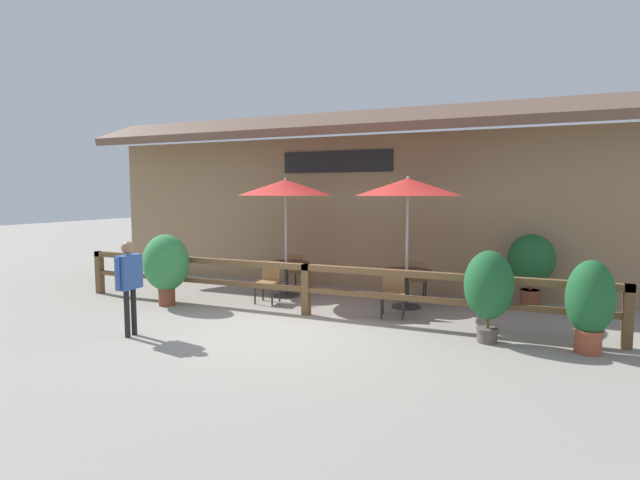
% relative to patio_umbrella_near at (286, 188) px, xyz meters
% --- Properties ---
extents(ground_plane, '(60.00, 60.00, 0.00)m').
position_rel_patio_umbrella_near_xyz_m(ground_plane, '(1.12, -2.43, -2.37)').
color(ground_plane, gray).
extents(building_facade, '(14.28, 1.49, 4.23)m').
position_rel_patio_umbrella_near_xyz_m(building_facade, '(1.12, 1.68, -0.20)').
color(building_facade, '#997A56').
rests_on(building_facade, ground).
extents(patio_railing, '(10.40, 0.14, 0.95)m').
position_rel_patio_umbrella_near_xyz_m(patio_railing, '(1.12, -1.38, -1.67)').
color(patio_railing, brown).
rests_on(patio_railing, ground).
extents(patio_umbrella_near, '(2.05, 2.05, 2.58)m').
position_rel_patio_umbrella_near_xyz_m(patio_umbrella_near, '(0.00, 0.00, 0.00)').
color(patio_umbrella_near, '#B7B2A8').
rests_on(patio_umbrella_near, ground).
extents(dining_table_near, '(1.03, 1.03, 0.74)m').
position_rel_patio_umbrella_near_xyz_m(dining_table_near, '(-0.00, -0.00, -1.77)').
color(dining_table_near, '#4C3826').
rests_on(dining_table_near, ground).
extents(chair_near_streetside, '(0.45, 0.45, 0.84)m').
position_rel_patio_umbrella_near_xyz_m(chair_near_streetside, '(-0.04, -0.72, -1.90)').
color(chair_near_streetside, olive).
rests_on(chair_near_streetside, ground).
extents(chair_near_wallside, '(0.44, 0.44, 0.84)m').
position_rel_patio_umbrella_near_xyz_m(chair_near_wallside, '(-0.08, 0.71, -1.90)').
color(chair_near_wallside, olive).
rests_on(chair_near_wallside, ground).
extents(patio_umbrella_middle, '(2.05, 2.05, 2.58)m').
position_rel_patio_umbrella_near_xyz_m(patio_umbrella_middle, '(2.69, -0.05, 0.00)').
color(patio_umbrella_middle, '#B7B2A8').
rests_on(patio_umbrella_middle, ground).
extents(dining_table_middle, '(1.03, 1.03, 0.74)m').
position_rel_patio_umbrella_near_xyz_m(dining_table_middle, '(2.69, -0.05, -1.77)').
color(dining_table_middle, '#4C3826').
rests_on(dining_table_middle, ground).
extents(chair_middle_streetside, '(0.50, 0.50, 0.84)m').
position_rel_patio_umbrella_near_xyz_m(chair_middle_streetside, '(2.63, -0.85, -1.90)').
color(chair_middle_streetside, olive).
rests_on(chair_middle_streetside, ground).
extents(chair_middle_wallside, '(0.45, 0.45, 0.84)m').
position_rel_patio_umbrella_near_xyz_m(chair_middle_wallside, '(2.69, 0.75, -1.90)').
color(chair_middle_wallside, olive).
rests_on(chair_middle_wallside, ground).
extents(potted_plant_tall_tropical, '(0.65, 0.58, 1.33)m').
position_rel_patio_umbrella_near_xyz_m(potted_plant_tall_tropical, '(5.71, -1.82, -1.64)').
color(potted_plant_tall_tropical, '#9E4C33').
rests_on(potted_plant_tall_tropical, ground).
extents(potted_plant_small_flowering, '(0.72, 0.65, 1.40)m').
position_rel_patio_umbrella_near_xyz_m(potted_plant_small_flowering, '(4.36, -1.85, -1.52)').
color(potted_plant_small_flowering, '#564C47').
rests_on(potted_plant_small_flowering, ground).
extents(potted_plant_broad_leaf, '(0.94, 0.85, 1.44)m').
position_rel_patio_umbrella_near_xyz_m(potted_plant_broad_leaf, '(-1.79, -1.77, -1.53)').
color(potted_plant_broad_leaf, brown).
rests_on(potted_plant_broad_leaf, ground).
extents(potted_plant_entrance_palm, '(0.90, 0.81, 1.44)m').
position_rel_patio_umbrella_near_xyz_m(potted_plant_entrance_palm, '(4.93, 1.12, -1.47)').
color(potted_plant_entrance_palm, brown).
rests_on(potted_plant_entrance_palm, ground).
extents(pedestrian, '(0.21, 0.54, 1.51)m').
position_rel_patio_umbrella_near_xyz_m(pedestrian, '(-0.85, -3.72, -1.40)').
color(pedestrian, black).
rests_on(pedestrian, ground).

